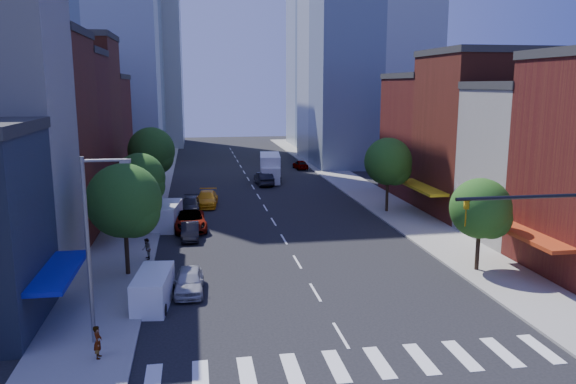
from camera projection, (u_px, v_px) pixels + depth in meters
name	position (u px, v px, depth m)	size (l,w,h in m)	color
ground	(341.00, 335.00, 28.08)	(220.00, 220.00, 0.00)	black
sidewalk_left	(147.00, 193.00, 64.77)	(5.00, 120.00, 0.15)	gray
sidewalk_right	(356.00, 186.00, 68.84)	(5.00, 120.00, 0.15)	gray
crosswalk	(358.00, 364.00, 25.17)	(19.00, 3.00, 0.01)	silver
bldg_left_2	(9.00, 142.00, 43.01)	(12.00, 9.00, 16.00)	#582014
bldg_left_3	(39.00, 138.00, 51.34)	(12.00, 8.00, 15.00)	#571515
bldg_left_4	(59.00, 122.00, 59.38)	(12.00, 9.00, 17.00)	#582014
bldg_left_5	(78.00, 133.00, 68.96)	(12.00, 10.00, 13.00)	#571515
bldg_right_1	(548.00, 165.00, 44.89)	(12.00, 8.00, 12.00)	beige
bldg_right_2	(492.00, 136.00, 53.32)	(12.00, 10.00, 15.00)	#582014
bldg_right_3	(445.00, 137.00, 63.20)	(12.00, 10.00, 13.00)	#571515
tower_far_w	(134.00, 5.00, 111.89)	(18.00, 18.00, 56.00)	#9EA5AD
streetlight	(92.00, 239.00, 26.13)	(2.25, 0.25, 9.00)	slate
tree_left_near	(127.00, 203.00, 35.89)	(4.80, 4.80, 7.30)	black
tree_left_mid	(142.00, 180.00, 46.61)	(4.20, 4.20, 6.65)	black
tree_left_far	(153.00, 152.00, 60.04)	(5.00, 5.00, 7.75)	black
tree_right_near	(483.00, 211.00, 36.86)	(4.00, 4.00, 6.20)	black
tree_right_far	(390.00, 163.00, 54.16)	(4.60, 4.60, 7.20)	black
parked_car_front	(189.00, 281.00, 33.75)	(1.70, 4.24, 1.44)	#ACADB1
parked_car_second	(190.00, 231.00, 45.47)	(1.41, 4.04, 1.33)	black
parked_car_third	(190.00, 221.00, 48.33)	(2.65, 5.76, 1.60)	#999999
parked_car_rear	(190.00, 205.00, 55.38)	(1.91, 4.71, 1.37)	black
cargo_van_near	(153.00, 290.00, 31.66)	(2.28, 4.70, 1.93)	white
cargo_van_far	(167.00, 216.00, 48.97)	(2.66, 5.28, 2.16)	silver
taxi	(207.00, 199.00, 57.86)	(2.13, 5.23, 1.52)	#F7A20D
traffic_car_oncoming	(264.00, 178.00, 70.00)	(1.75, 5.03, 1.66)	black
traffic_car_far	(300.00, 165.00, 83.15)	(1.62, 4.01, 1.37)	#999999
box_truck	(270.00, 168.00, 73.20)	(3.33, 8.56, 3.36)	silver
pedestrian_near	(98.00, 342.00, 25.33)	(0.56, 0.37, 1.54)	#999999
pedestrian_far	(147.00, 249.00, 39.65)	(0.74, 0.58, 1.53)	#999999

